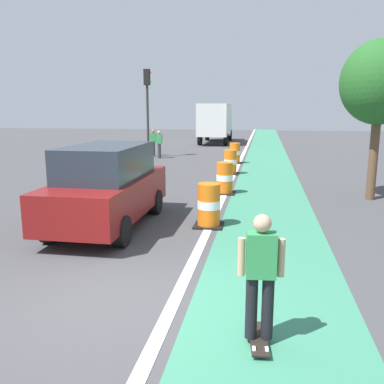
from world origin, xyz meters
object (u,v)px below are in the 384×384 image
pedestrian_crossing (153,142)px  parked_suv_nearest (108,186)px  traffic_light_corner (147,98)px  traffic_barrel_far (235,153)px  pedestrian_waiting (159,144)px  traffic_barrel_back (230,162)px  traffic_barrel_mid (225,178)px  delivery_truck_down_block (216,121)px  traffic_barrel_front (209,206)px  skateboarder_on_lane (261,276)px  street_tree_sidewalk (380,83)px

pedestrian_crossing → parked_suv_nearest: bearing=-79.1°
parked_suv_nearest → traffic_light_corner: 14.85m
traffic_barrel_far → pedestrian_waiting: (-4.54, 1.55, 0.33)m
parked_suv_nearest → traffic_barrel_back: size_ratio=4.22×
traffic_barrel_mid → traffic_light_corner: bearing=119.2°
traffic_barrel_far → delivery_truck_down_block: (-2.52, 12.81, 1.31)m
parked_suv_nearest → traffic_barrel_far: size_ratio=4.22×
traffic_light_corner → traffic_barrel_mid: bearing=-60.8°
parked_suv_nearest → traffic_barrel_mid: 5.19m
traffic_barrel_far → delivery_truck_down_block: bearing=101.1°
traffic_barrel_mid → traffic_barrel_far: bearing=91.5°
traffic_barrel_mid → traffic_barrel_front: bearing=-90.1°
traffic_barrel_far → skateboarder_on_lane: bearing=-84.9°
skateboarder_on_lane → traffic_barrel_back: 13.65m
parked_suv_nearest → traffic_barrel_mid: size_ratio=4.22×
parked_suv_nearest → pedestrian_crossing: 15.49m
traffic_barrel_far → delivery_truck_down_block: size_ratio=0.14×
traffic_barrel_mid → pedestrian_waiting: bearing=116.5°
traffic_light_corner → street_tree_sidewalk: (10.23, -9.91, 0.17)m
skateboarder_on_lane → traffic_light_corner: size_ratio=0.33×
skateboarder_on_lane → delivery_truck_down_block: (-4.04, 30.06, 0.94)m
traffic_barrel_far → pedestrian_crossing: size_ratio=0.68×
parked_suv_nearest → delivery_truck_down_block: 25.37m
traffic_light_corner → pedestrian_crossing: (0.07, 0.87, -2.64)m
delivery_truck_down_block → traffic_light_corner: size_ratio=1.50×
traffic_barrel_back → traffic_barrel_far: size_ratio=1.00×
traffic_barrel_back → pedestrian_waiting: pedestrian_waiting is taller
traffic_barrel_front → traffic_light_corner: (-5.47, 13.90, 2.97)m
street_tree_sidewalk → pedestrian_crossing: bearing=133.3°
traffic_barrel_front → traffic_barrel_back: same height
delivery_truck_down_block → street_tree_sidewalk: (7.49, -20.93, 1.82)m
traffic_light_corner → pedestrian_crossing: bearing=85.7°
traffic_barrel_back → pedestrian_waiting: size_ratio=0.68×
parked_suv_nearest → traffic_barrel_back: parked_suv_nearest is taller
parked_suv_nearest → traffic_light_corner: bearing=101.8°
skateboarder_on_lane → traffic_barrel_far: (-1.53, 17.25, -0.38)m
traffic_barrel_mid → street_tree_sidewalk: street_tree_sidewalk is taller
traffic_barrel_back → traffic_barrel_far: same height
skateboarder_on_lane → pedestrian_waiting: bearing=107.9°
pedestrian_waiting → traffic_barrel_mid: bearing=-63.5°
traffic_barrel_back → parked_suv_nearest: bearing=-104.7°
traffic_barrel_mid → delivery_truck_down_block: delivery_truck_down_block is taller
skateboarder_on_lane → pedestrian_crossing: size_ratio=1.05×
traffic_barrel_front → traffic_barrel_mid: same height
traffic_barrel_front → traffic_barrel_back: (-0.14, 8.43, 0.00)m
traffic_barrel_far → pedestrian_waiting: size_ratio=0.68×
skateboarder_on_lane → parked_suv_nearest: size_ratio=0.37×
parked_suv_nearest → traffic_barrel_far: bearing=79.8°
traffic_light_corner → street_tree_sidewalk: bearing=-44.1°
pedestrian_crossing → delivery_truck_down_block: bearing=75.2°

